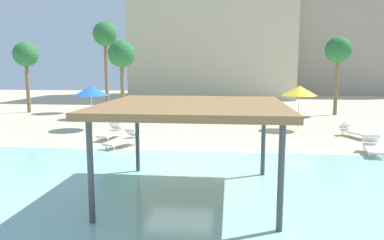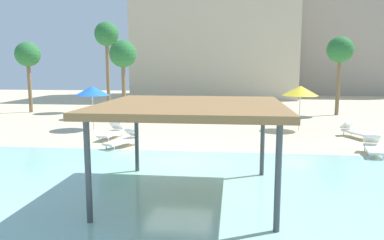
% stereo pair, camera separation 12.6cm
% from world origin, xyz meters
% --- Properties ---
extents(ground_plane, '(80.00, 80.00, 0.00)m').
position_xyz_m(ground_plane, '(0.00, 0.00, 0.00)').
color(ground_plane, beige).
extents(lagoon_water, '(44.00, 13.50, 0.04)m').
position_xyz_m(lagoon_water, '(0.00, -5.25, 0.02)').
color(lagoon_water, '#99D1C6').
rests_on(lagoon_water, ground).
extents(shade_pavilion, '(4.89, 4.89, 2.60)m').
position_xyz_m(shade_pavilion, '(0.88, -3.70, 2.46)').
color(shade_pavilion, '#42474C').
rests_on(shade_pavilion, ground).
extents(beach_umbrella_yellow_0, '(1.99, 1.99, 2.50)m').
position_xyz_m(beach_umbrella_yellow_0, '(5.77, 7.67, 2.23)').
color(beach_umbrella_yellow_0, silver).
rests_on(beach_umbrella_yellow_0, ground).
extents(beach_umbrella_blue_3, '(1.93, 1.93, 2.49)m').
position_xyz_m(beach_umbrella_blue_3, '(-5.96, 6.55, 2.22)').
color(beach_umbrella_blue_3, silver).
rests_on(beach_umbrella_blue_3, ground).
extents(lounge_chair_0, '(0.84, 1.96, 0.74)m').
position_xyz_m(lounge_chair_0, '(-4.00, 4.05, 0.33)').
color(lounge_chair_0, white).
rests_on(lounge_chair_0, ground).
extents(lounge_chair_2, '(1.38, 1.97, 0.74)m').
position_xyz_m(lounge_chair_2, '(-2.82, 2.23, 0.33)').
color(lounge_chair_2, white).
rests_on(lounge_chair_2, ground).
extents(lounge_chair_3, '(0.97, 1.98, 0.74)m').
position_xyz_m(lounge_chair_3, '(7.73, 1.89, 0.33)').
color(lounge_chair_3, white).
rests_on(lounge_chair_3, ground).
extents(lounge_chair_4, '(1.28, 1.98, 0.74)m').
position_xyz_m(lounge_chair_4, '(8.21, 5.69, 0.33)').
color(lounge_chair_4, white).
rests_on(lounge_chair_4, ground).
extents(palm_tree_0, '(1.90, 1.90, 7.07)m').
position_xyz_m(palm_tree_0, '(-7.95, 14.99, 5.92)').
color(palm_tree_0, brown).
rests_on(palm_tree_0, ground).
extents(palm_tree_1, '(1.90, 1.90, 5.75)m').
position_xyz_m(palm_tree_1, '(9.69, 14.60, 4.68)').
color(palm_tree_1, brown).
rests_on(palm_tree_1, ground).
extents(palm_tree_2, '(1.90, 1.90, 5.47)m').
position_xyz_m(palm_tree_2, '(-13.84, 13.64, 4.41)').
color(palm_tree_2, brown).
rests_on(palm_tree_2, ground).
extents(palm_tree_3, '(1.90, 1.90, 5.41)m').
position_xyz_m(palm_tree_3, '(-5.69, 11.75, 4.35)').
color(palm_tree_3, brown).
rests_on(palm_tree_3, ground).
extents(hotel_block_0, '(18.03, 11.02, 17.85)m').
position_xyz_m(hotel_block_0, '(-0.23, 31.00, 8.93)').
color(hotel_block_0, beige).
rests_on(hotel_block_0, ground).
extents(hotel_block_1, '(18.58, 9.07, 17.56)m').
position_xyz_m(hotel_block_1, '(18.70, 37.94, 8.78)').
color(hotel_block_1, '#9E9384').
rests_on(hotel_block_1, ground).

